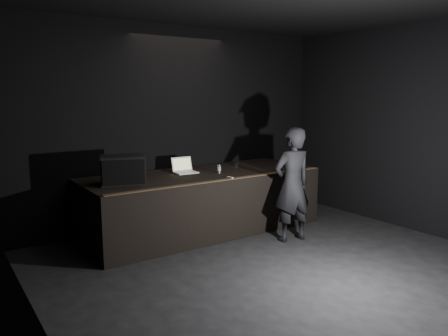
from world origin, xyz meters
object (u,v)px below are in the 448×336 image
at_px(beer_can, 219,169).
at_px(stage_riser, 202,202).
at_px(laptop, 184,169).
at_px(stage_monitor, 123,170).
at_px(person, 292,185).

bearing_deg(beer_can, stage_riser, 141.79).
xyz_separation_m(laptop, beer_can, (0.45, -0.39, 0.01)).
bearing_deg(stage_monitor, laptop, 33.94).
height_order(stage_riser, stage_monitor, stage_monitor).
height_order(beer_can, person, person).
distance_m(laptop, beer_can, 0.60).
height_order(stage_monitor, beer_can, stage_monitor).
bearing_deg(beer_can, laptop, 138.88).
xyz_separation_m(stage_riser, laptop, (-0.23, 0.22, 0.57)).
bearing_deg(laptop, beer_can, -38.39).
relative_size(laptop, person, 0.21).
distance_m(beer_can, person, 1.27).
relative_size(stage_riser, beer_can, 27.19).
bearing_deg(laptop, person, -49.42).
xyz_separation_m(stage_monitor, laptop, (1.21, 0.33, -0.15)).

